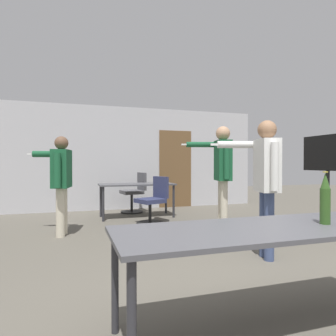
% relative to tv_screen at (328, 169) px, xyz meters
% --- Properties ---
extents(back_wall, '(6.68, 0.12, 2.61)m').
position_rel_tv_screen_xyz_m(back_wall, '(-2.76, 3.46, 0.24)').
color(back_wall, '#BCBCC1').
rests_on(back_wall, ground_plane).
extents(conference_table_near, '(2.21, 0.73, 0.73)m').
position_rel_tv_screen_xyz_m(conference_table_near, '(-3.00, -2.45, -0.39)').
color(conference_table_near, '#4C4C51').
rests_on(conference_table_near, ground_plane).
extents(conference_table_far, '(1.61, 0.68, 0.73)m').
position_rel_tv_screen_xyz_m(conference_table_far, '(-2.99, 2.19, -0.41)').
color(conference_table_far, '#4C4C51').
rests_on(conference_table_far, ground_plane).
extents(tv_screen, '(0.44, 1.13, 1.68)m').
position_rel_tv_screen_xyz_m(tv_screen, '(0.00, 0.00, 0.00)').
color(tv_screen, black).
rests_on(tv_screen, ground_plane).
extents(person_far_watching, '(0.72, 0.74, 1.60)m').
position_rel_tv_screen_xyz_m(person_far_watching, '(-4.51, 0.91, -0.10)').
color(person_far_watching, beige).
rests_on(person_far_watching, ground_plane).
extents(person_center_tall, '(0.72, 0.69, 1.69)m').
position_rel_tv_screen_xyz_m(person_center_tall, '(-2.07, -1.08, -0.03)').
color(person_center_tall, '#3D4C75').
rests_on(person_center_tall, ground_plane).
extents(person_right_polo, '(0.77, 0.71, 1.80)m').
position_rel_tv_screen_xyz_m(person_right_polo, '(-1.88, 0.41, 0.04)').
color(person_right_polo, beige).
rests_on(person_right_polo, ground_plane).
extents(office_chair_mid_tucked, '(0.65, 0.60, 0.91)m').
position_rel_tv_screen_xyz_m(office_chair_mid_tucked, '(-2.83, 1.43, -0.64)').
color(office_chair_mid_tucked, black).
rests_on(office_chair_mid_tucked, ground_plane).
extents(office_chair_near_pushed, '(0.59, 0.53, 0.95)m').
position_rel_tv_screen_xyz_m(office_chair_near_pushed, '(-2.92, 2.84, -0.61)').
color(office_chair_near_pushed, black).
rests_on(office_chair_near_pushed, ground_plane).
extents(beer_bottle, '(0.07, 0.07, 0.38)m').
position_rel_tv_screen_xyz_m(beer_bottle, '(-2.60, -2.50, -0.16)').
color(beer_bottle, '#2D511E').
rests_on(beer_bottle, conference_table_near).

